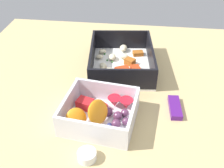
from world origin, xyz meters
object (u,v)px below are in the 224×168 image
(fruit_bowl, at_px, (101,113))
(pasta_container, at_px, (121,62))
(candy_bar, at_px, (175,107))
(paper_cup_liner, at_px, (87,156))

(fruit_bowl, bearing_deg, pasta_container, 173.51)
(pasta_container, bearing_deg, candy_bar, 34.53)
(fruit_bowl, xyz_separation_m, paper_cup_liner, (0.10, -0.01, -0.01))
(candy_bar, xyz_separation_m, paper_cup_liner, (0.15, -0.16, 0.00))
(candy_bar, bearing_deg, paper_cup_liner, -47.20)
(fruit_bowl, height_order, paper_cup_liner, fruit_bowl)
(paper_cup_liner, bearing_deg, candy_bar, 132.80)
(pasta_container, height_order, fruit_bowl, pasta_container)
(fruit_bowl, relative_size, candy_bar, 2.26)
(fruit_bowl, xyz_separation_m, candy_bar, (-0.05, 0.15, -0.01))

